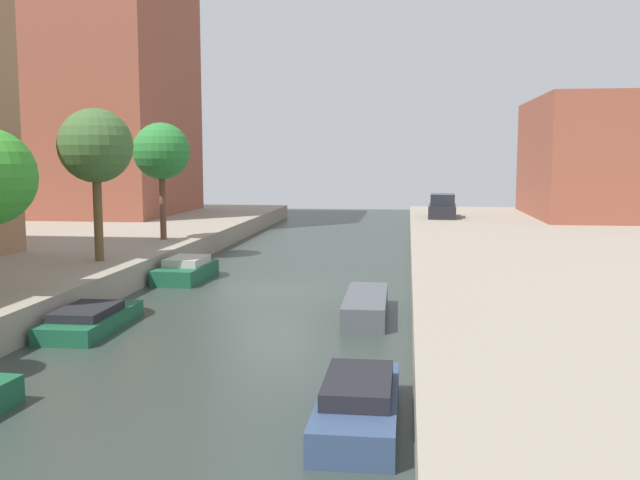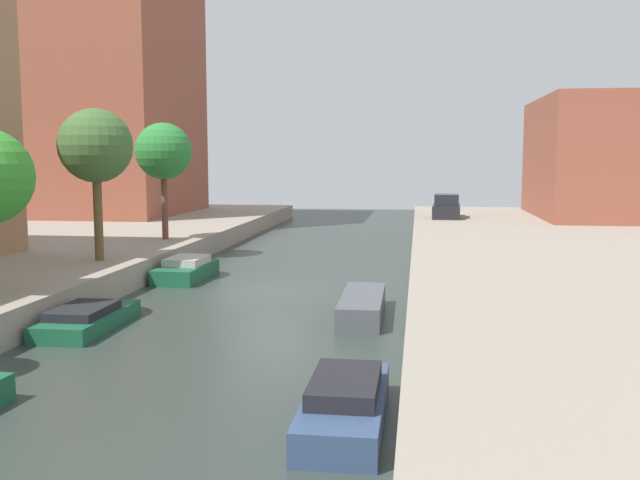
{
  "view_description": "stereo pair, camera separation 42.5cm",
  "coord_description": "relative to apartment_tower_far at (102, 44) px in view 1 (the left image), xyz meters",
  "views": [
    {
      "loc": [
        4.83,
        -25.02,
        4.86
      ],
      "look_at": [
        1.25,
        3.64,
        1.49
      ],
      "focal_mm": 39.56,
      "sensor_mm": 36.0,
      "label": 1
    },
    {
      "loc": [
        5.25,
        -24.96,
        4.86
      ],
      "look_at": [
        1.25,
        3.64,
        1.49
      ],
      "focal_mm": 39.56,
      "sensor_mm": 36.0,
      "label": 2
    }
  ],
  "objects": [
    {
      "name": "street_tree_2",
      "position": [
        9.29,
        -21.89,
        -7.32
      ],
      "size": [
        2.76,
        2.76,
        5.7
      ],
      "color": "brown",
      "rests_on": "quay_left"
    },
    {
      "name": "street_tree_3",
      "position": [
        9.29,
        -14.84,
        -7.44
      ],
      "size": [
        2.67,
        2.67,
        5.52
      ],
      "color": "brown",
      "rests_on": "quay_left"
    },
    {
      "name": "ground_plane",
      "position": [
        16.0,
        -21.97,
        -12.59
      ],
      "size": [
        84.0,
        84.0,
        0.0
      ],
      "primitive_type": "plane",
      "color": "#2D3833"
    },
    {
      "name": "low_block_right",
      "position": [
        34.0,
        1.54,
        -7.72
      ],
      "size": [
        10.0,
        13.21,
        7.75
      ],
      "primitive_type": "cube",
      "color": "brown",
      "rests_on": "quay_right"
    },
    {
      "name": "moored_boat_right_2",
      "position": [
        19.6,
        -25.74,
        -12.24
      ],
      "size": [
        1.3,
        4.43,
        0.69
      ],
      "color": "#4C5156",
      "rests_on": "ground_plane"
    },
    {
      "name": "parked_car",
      "position": [
        23.07,
        -0.5,
        -10.94
      ],
      "size": [
        1.93,
        4.2,
        1.55
      ],
      "color": "black",
      "rests_on": "quay_right"
    },
    {
      "name": "apartment_tower_far",
      "position": [
        0.0,
        0.0,
        0.0
      ],
      "size": [
        10.0,
        12.72,
        23.18
      ],
      "primitive_type": "cube",
      "color": "brown",
      "rests_on": "quay_left"
    },
    {
      "name": "moored_boat_right_1",
      "position": [
        19.98,
        -34.55,
        -12.2
      ],
      "size": [
        1.44,
        4.07,
        0.9
      ],
      "color": "#33476B",
      "rests_on": "ground_plane"
    },
    {
      "name": "moored_boat_left_3",
      "position": [
        12.06,
        -20.02,
        -12.2
      ],
      "size": [
        1.73,
        3.66,
        0.91
      ],
      "color": "#195638",
      "rests_on": "ground_plane"
    },
    {
      "name": "moored_boat_left_2",
      "position": [
        11.94,
        -28.37,
        -12.29
      ],
      "size": [
        1.65,
        4.03,
        0.71
      ],
      "color": "#195638",
      "rests_on": "ground_plane"
    }
  ]
}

